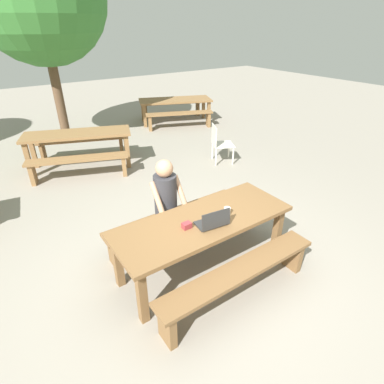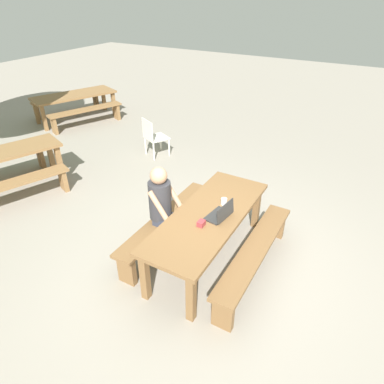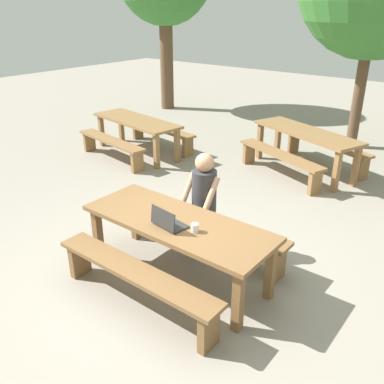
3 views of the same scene
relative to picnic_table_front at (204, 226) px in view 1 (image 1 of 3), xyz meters
name	(u,v)px [view 1 (image 1 of 3)]	position (x,y,z in m)	size (l,w,h in m)	color
ground_plane	(203,266)	(0.00, 0.00, -0.63)	(30.00, 30.00, 0.00)	gray
picnic_table_front	(204,226)	(0.00, 0.00, 0.00)	(2.18, 0.82, 0.72)	brown
bench_near	(239,276)	(0.00, -0.66, -0.28)	(2.02, 0.30, 0.45)	brown
bench_far	(175,220)	(0.00, 0.66, -0.28)	(2.02, 0.30, 0.45)	brown
laptop	(213,221)	(0.01, -0.16, 0.15)	(0.38, 0.27, 0.22)	#2D2D2D
small_pouch	(187,225)	(-0.26, -0.03, 0.13)	(0.10, 0.08, 0.07)	#993338
coffee_mug	(227,211)	(0.30, -0.07, 0.14)	(0.08, 0.08, 0.09)	white
person_seated	(167,198)	(-0.13, 0.62, 0.12)	(0.41, 0.41, 1.28)	#333847
plastic_chair	(220,143)	(2.30, 2.52, -0.18)	(0.59, 0.59, 0.84)	silver
picnic_table_mid	(78,138)	(-0.31, 3.96, 0.02)	(2.23, 1.38, 0.77)	olive
bench_mid_south	(78,163)	(-0.51, 3.41, -0.28)	(1.90, 0.95, 0.46)	olive
bench_mid_north	(82,143)	(-0.10, 4.51, -0.28)	(1.90, 0.95, 0.46)	olive
picnic_table_distant	(175,102)	(3.18, 5.75, -0.02)	(2.31, 1.58, 0.70)	olive
bench_distant_south	(180,116)	(2.93, 5.12, -0.27)	(1.91, 1.00, 0.47)	olive
bench_distant_north	(172,106)	(3.43, 6.38, -0.27)	(1.91, 1.00, 0.47)	olive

